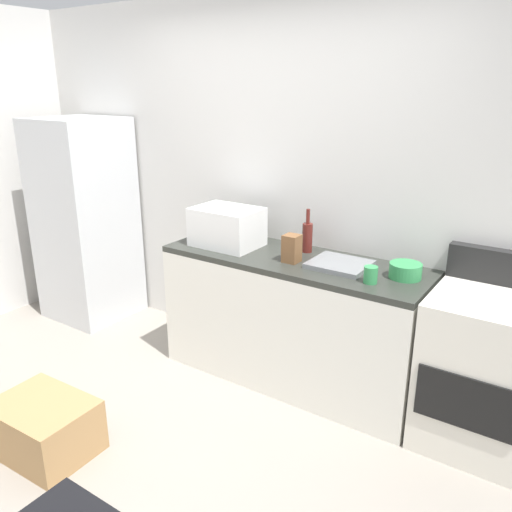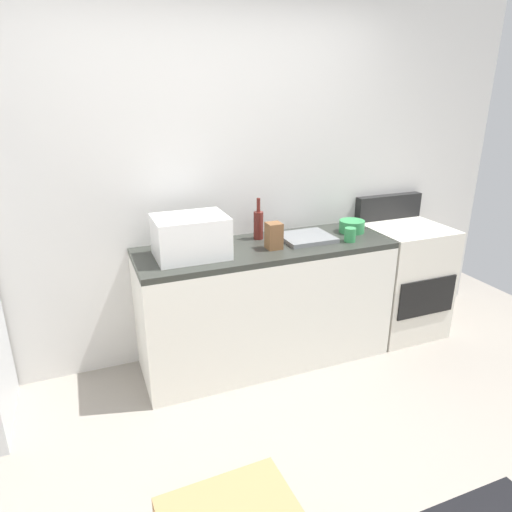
% 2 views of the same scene
% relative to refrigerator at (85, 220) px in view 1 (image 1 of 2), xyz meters
% --- Properties ---
extents(ground_plane, '(6.00, 6.00, 0.00)m').
position_rel_refrigerator_xyz_m(ground_plane, '(1.75, -1.15, -0.86)').
color(ground_plane, gray).
extents(wall_back, '(5.00, 0.10, 2.60)m').
position_rel_refrigerator_xyz_m(wall_back, '(1.75, 0.40, 0.44)').
color(wall_back, silver).
rests_on(wall_back, ground_plane).
extents(kitchen_counter, '(1.80, 0.60, 0.90)m').
position_rel_refrigerator_xyz_m(kitchen_counter, '(2.05, 0.05, -0.41)').
color(kitchen_counter, silver).
rests_on(kitchen_counter, ground_plane).
extents(refrigerator, '(0.68, 0.66, 1.73)m').
position_rel_refrigerator_xyz_m(refrigerator, '(0.00, 0.00, 0.00)').
color(refrigerator, silver).
rests_on(refrigerator, ground_plane).
extents(stove_oven, '(0.60, 0.61, 1.10)m').
position_rel_refrigerator_xyz_m(stove_oven, '(3.27, 0.06, -0.40)').
color(stove_oven, silver).
rests_on(stove_oven, ground_plane).
extents(microwave, '(0.46, 0.34, 0.27)m').
position_rel_refrigerator_xyz_m(microwave, '(1.52, 0.03, 0.17)').
color(microwave, white).
rests_on(microwave, kitchen_counter).
extents(sink_basin, '(0.36, 0.32, 0.03)m').
position_rel_refrigerator_xyz_m(sink_basin, '(2.38, 0.06, 0.05)').
color(sink_basin, slate).
rests_on(sink_basin, kitchen_counter).
extents(wine_bottle, '(0.07, 0.07, 0.30)m').
position_rel_refrigerator_xyz_m(wine_bottle, '(2.06, 0.21, 0.15)').
color(wine_bottle, '#591E19').
rests_on(wine_bottle, kitchen_counter).
extents(coffee_mug, '(0.08, 0.08, 0.10)m').
position_rel_refrigerator_xyz_m(coffee_mug, '(2.64, -0.09, 0.09)').
color(coffee_mug, '#338C4C').
rests_on(coffee_mug, kitchen_counter).
extents(knife_block, '(0.10, 0.10, 0.18)m').
position_rel_refrigerator_xyz_m(knife_block, '(2.08, -0.03, 0.13)').
color(knife_block, brown).
rests_on(knife_block, kitchen_counter).
extents(mixing_bowl, '(0.19, 0.19, 0.09)m').
position_rel_refrigerator_xyz_m(mixing_bowl, '(2.78, 0.10, 0.08)').
color(mixing_bowl, '#338C4C').
rests_on(mixing_bowl, kitchen_counter).
extents(cardboard_box_medium, '(0.57, 0.44, 0.31)m').
position_rel_refrigerator_xyz_m(cardboard_box_medium, '(1.29, -1.40, -0.71)').
color(cardboard_box_medium, '#A37A4C').
rests_on(cardboard_box_medium, ground_plane).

